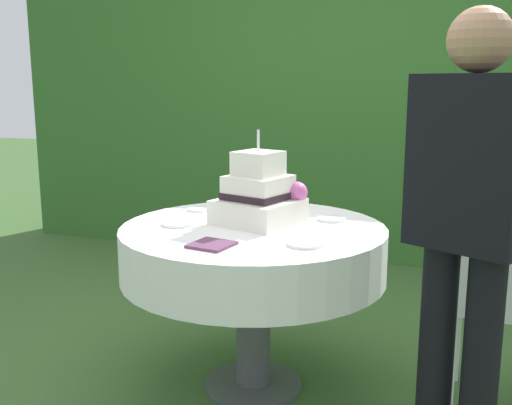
% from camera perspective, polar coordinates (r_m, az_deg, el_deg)
% --- Properties ---
extents(ground_plane, '(20.00, 20.00, 0.00)m').
position_cam_1_polar(ground_plane, '(2.89, -0.26, -16.97)').
color(ground_plane, '#3D602D').
extents(foliage_hedge, '(5.50, 0.44, 2.52)m').
position_cam_1_polar(foliage_hedge, '(4.81, 8.59, 9.86)').
color(foliage_hedge, '#336628').
rests_on(foliage_hedge, ground_plane).
extents(cake_table, '(1.16, 1.16, 0.76)m').
position_cam_1_polar(cake_table, '(2.65, -0.27, -4.85)').
color(cake_table, '#4C4C51').
rests_on(cake_table, ground_plane).
extents(wedding_cake, '(0.41, 0.41, 0.42)m').
position_cam_1_polar(wedding_cake, '(2.66, 0.41, 0.60)').
color(wedding_cake, white).
rests_on(wedding_cake, cake_table).
extents(serving_plate_near, '(0.15, 0.15, 0.01)m').
position_cam_1_polar(serving_plate_near, '(2.67, -7.38, -2.00)').
color(serving_plate_near, white).
rests_on(serving_plate_near, cake_table).
extents(serving_plate_far, '(0.13, 0.13, 0.01)m').
position_cam_1_polar(serving_plate_far, '(2.76, 7.17, -1.56)').
color(serving_plate_far, white).
rests_on(serving_plate_far, cake_table).
extents(serving_plate_left, '(0.14, 0.14, 0.01)m').
position_cam_1_polar(serving_plate_left, '(2.33, 4.71, -3.94)').
color(serving_plate_left, white).
rests_on(serving_plate_left, cake_table).
extents(serving_plate_right, '(0.11, 0.11, 0.01)m').
position_cam_1_polar(serving_plate_right, '(2.96, -5.40, -0.64)').
color(serving_plate_right, white).
rests_on(serving_plate_right, cake_table).
extents(napkin_stack, '(0.18, 0.18, 0.01)m').
position_cam_1_polar(napkin_stack, '(2.32, -4.23, -4.02)').
color(napkin_stack, '#603856').
rests_on(napkin_stack, cake_table).
extents(garden_chair, '(0.43, 0.43, 0.89)m').
position_cam_1_polar(garden_chair, '(2.65, 22.16, -7.82)').
color(garden_chair, white).
rests_on(garden_chair, ground_plane).
extents(standing_person, '(0.41, 0.34, 1.60)m').
position_cam_1_polar(standing_person, '(2.04, 19.45, -1.90)').
color(standing_person, black).
rests_on(standing_person, ground_plane).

